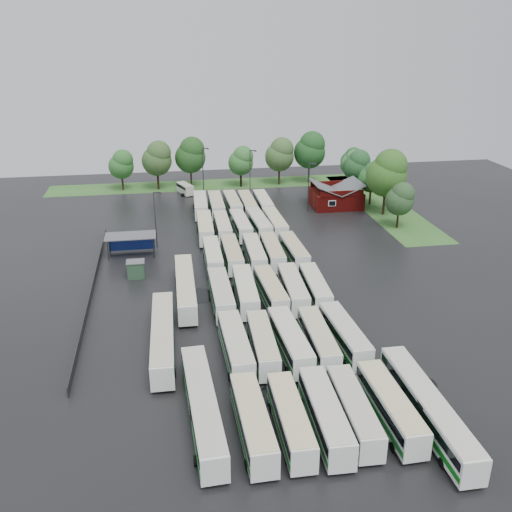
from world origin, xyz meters
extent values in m
plane|color=black|center=(0.00, 0.00, 0.00)|extent=(160.00, 160.00, 0.00)
cube|color=#670B09|center=(24.00, 42.80, 1.70)|extent=(10.00, 8.00, 3.40)
cube|color=#4C4F51|center=(21.50, 42.80, 4.30)|extent=(5.07, 8.60, 2.19)
cube|color=#4C4F51|center=(26.50, 42.80, 4.30)|extent=(5.07, 8.60, 2.19)
cube|color=#670B09|center=(24.00, 38.80, 3.90)|extent=(9.00, 0.20, 1.20)
cube|color=silver|center=(22.00, 38.75, 2.00)|extent=(1.60, 0.12, 1.20)
cylinder|color=#2D2D30|center=(-20.80, 20.00, 1.70)|extent=(0.16, 0.16, 3.40)
cylinder|color=#2D2D30|center=(-13.60, 20.00, 1.70)|extent=(0.16, 0.16, 3.40)
cylinder|color=#2D2D30|center=(-20.80, 23.20, 1.70)|extent=(0.16, 0.16, 3.40)
cylinder|color=#2D2D30|center=(-13.60, 23.20, 1.70)|extent=(0.16, 0.16, 3.40)
cube|color=#4C4F51|center=(-17.20, 21.60, 3.50)|extent=(8.20, 4.20, 0.15)
cube|color=navy|center=(-17.20, 23.50, 1.60)|extent=(7.60, 0.08, 2.60)
cube|color=#26452C|center=(-16.20, 12.60, 1.25)|extent=(2.50, 2.00, 2.50)
cube|color=#4C4F51|center=(-16.20, 12.60, 2.56)|extent=(2.70, 2.20, 0.12)
cube|color=#336525|center=(2.00, 64.80, 0.01)|extent=(80.00, 10.00, 0.01)
cube|color=#336525|center=(34.00, 42.80, 0.01)|extent=(10.00, 50.00, 0.01)
cube|color=#2D2D30|center=(-22.20, 8.00, 0.60)|extent=(0.10, 50.00, 1.20)
cube|color=silver|center=(-4.57, -26.04, 1.82)|extent=(2.71, 11.99, 2.74)
cube|color=black|center=(-4.57, -26.04, 2.36)|extent=(2.76, 11.51, 0.88)
cube|color=#0C6015|center=(-4.57, -26.04, 1.21)|extent=(2.75, 11.75, 0.60)
cube|color=#CBC28D|center=(-4.57, -26.04, 3.24)|extent=(2.60, 11.63, 0.12)
cylinder|color=black|center=(-4.57, -29.86, 0.45)|extent=(2.54, 0.96, 0.96)
cylinder|color=black|center=(-4.57, -22.21, 0.45)|extent=(2.54, 0.96, 0.96)
cube|color=silver|center=(-1.09, -26.17, 1.75)|extent=(2.50, 11.55, 2.64)
cube|color=black|center=(-1.09, -26.17, 2.28)|extent=(2.56, 11.09, 0.85)
cube|color=#146D23|center=(-1.09, -26.17, 1.17)|extent=(2.55, 11.32, 0.58)
cube|color=beige|center=(-1.09, -26.17, 3.12)|extent=(2.41, 11.20, 0.12)
cylinder|color=black|center=(-1.09, -29.86, 0.43)|extent=(2.45, 0.92, 0.92)
cylinder|color=black|center=(-1.09, -22.48, 0.43)|extent=(2.45, 0.92, 0.92)
cube|color=silver|center=(2.20, -26.16, 1.83)|extent=(2.81, 12.12, 2.76)
cube|color=black|center=(2.20, -26.16, 2.39)|extent=(2.86, 11.64, 0.88)
cube|color=#186527|center=(2.20, -26.16, 1.23)|extent=(2.85, 11.88, 0.61)
cube|color=beige|center=(2.20, -26.16, 3.27)|extent=(2.70, 11.76, 0.12)
cylinder|color=black|center=(2.20, -30.02, 0.45)|extent=(2.56, 0.96, 0.96)
cylinder|color=black|center=(2.20, -22.30, 0.45)|extent=(2.56, 0.96, 0.96)
cube|color=silver|center=(5.04, -25.88, 1.75)|extent=(2.74, 11.59, 2.64)
cube|color=black|center=(5.04, -25.88, 2.28)|extent=(2.79, 11.13, 0.85)
cube|color=#086714|center=(5.04, -25.88, 1.17)|extent=(2.78, 11.36, 0.58)
cube|color=#BCB59E|center=(5.04, -25.88, 3.12)|extent=(2.63, 11.24, 0.12)
cylinder|color=black|center=(5.04, -29.57, 0.43)|extent=(2.45, 0.92, 0.92)
cylinder|color=black|center=(5.04, -22.19, 0.43)|extent=(2.45, 0.92, 0.92)
cube|color=silver|center=(8.60, -25.97, 1.82)|extent=(2.75, 12.03, 2.74)
cube|color=black|center=(8.60, -25.97, 2.37)|extent=(2.80, 11.55, 0.88)
cube|color=#176926|center=(8.60, -25.97, 1.22)|extent=(2.80, 11.79, 0.60)
cube|color=beige|center=(8.60, -25.97, 3.24)|extent=(2.64, 11.66, 0.12)
cylinder|color=black|center=(8.60, -29.80, 0.45)|extent=(2.54, 0.96, 0.96)
cylinder|color=black|center=(8.60, -22.14, 0.45)|extent=(2.54, 0.96, 0.96)
cube|color=silver|center=(-4.42, -12.70, 1.84)|extent=(2.78, 12.16, 2.78)
cube|color=black|center=(-4.42, -12.70, 2.40)|extent=(2.83, 11.68, 0.89)
cube|color=#096316|center=(-4.42, -12.70, 1.23)|extent=(2.82, 11.92, 0.61)
cube|color=beige|center=(-4.42, -12.70, 3.28)|extent=(2.67, 11.80, 0.12)
cylinder|color=black|center=(-4.42, -16.58, 0.45)|extent=(2.57, 0.97, 0.97)
cylinder|color=black|center=(-4.42, -8.83, 0.45)|extent=(2.57, 0.97, 0.97)
cube|color=silver|center=(-1.30, -12.62, 1.75)|extent=(2.79, 11.60, 2.64)
cube|color=black|center=(-1.30, -12.62, 2.28)|extent=(2.83, 11.14, 0.85)
cube|color=#186121|center=(-1.30, -12.62, 1.17)|extent=(2.83, 11.37, 0.58)
cube|color=#C1B993|center=(-1.30, -12.62, 3.12)|extent=(2.68, 11.25, 0.12)
cylinder|color=black|center=(-1.30, -16.30, 0.43)|extent=(2.45, 0.92, 0.92)
cylinder|color=black|center=(-1.30, -8.93, 0.43)|extent=(2.45, 0.92, 0.92)
cube|color=silver|center=(1.89, -12.55, 1.83)|extent=(3.01, 12.13, 2.76)
cube|color=black|center=(1.89, -12.55, 2.38)|extent=(3.05, 11.65, 0.88)
cube|color=#13621E|center=(1.89, -12.55, 1.22)|extent=(3.05, 11.89, 0.61)
cube|color=beige|center=(1.89, -12.55, 3.26)|extent=(2.90, 11.76, 0.12)
cylinder|color=black|center=(1.89, -16.40, 0.45)|extent=(2.56, 0.96, 0.96)
cylinder|color=black|center=(1.89, -8.69, 0.45)|extent=(2.56, 0.96, 0.96)
cube|color=silver|center=(5.19, -12.64, 1.76)|extent=(2.65, 11.64, 2.66)
cube|color=black|center=(5.19, -12.64, 2.29)|extent=(2.70, 11.18, 0.85)
cube|color=#076A10|center=(5.19, -12.64, 1.18)|extent=(2.69, 11.41, 0.58)
cube|color=#BFBA8F|center=(5.19, -12.64, 3.14)|extent=(2.55, 11.29, 0.12)
cylinder|color=black|center=(5.19, -16.35, 0.43)|extent=(2.46, 0.93, 0.93)
cylinder|color=black|center=(5.19, -8.94, 0.43)|extent=(2.46, 0.93, 0.93)
cube|color=silver|center=(8.46, -12.17, 1.81)|extent=(3.04, 12.00, 2.73)
cube|color=black|center=(8.46, -12.17, 2.35)|extent=(3.08, 11.53, 0.87)
cube|color=#096012|center=(8.46, -12.17, 1.21)|extent=(3.08, 11.77, 0.60)
cube|color=beige|center=(8.46, -12.17, 3.22)|extent=(2.92, 11.64, 0.12)
cylinder|color=black|center=(8.46, -15.98, 0.45)|extent=(2.53, 0.95, 0.95)
cylinder|color=black|center=(8.46, -8.36, 0.45)|extent=(2.53, 0.95, 0.95)
cube|color=silver|center=(-4.60, 0.86, 1.84)|extent=(2.52, 12.09, 2.77)
cube|color=black|center=(-4.60, 0.86, 2.39)|extent=(2.58, 11.61, 0.89)
cube|color=#066817|center=(-4.60, 0.86, 1.23)|extent=(2.57, 11.85, 0.61)
cube|color=#BBB5A4|center=(-4.60, 0.86, 3.27)|extent=(2.42, 11.73, 0.12)
cylinder|color=black|center=(-4.60, -3.01, 0.45)|extent=(2.57, 0.97, 0.97)
cylinder|color=black|center=(-4.60, 4.73, 0.45)|extent=(2.57, 0.97, 0.97)
cube|color=silver|center=(-1.24, 1.27, 1.84)|extent=(3.00, 12.21, 2.78)
cube|color=black|center=(-1.24, 1.27, 2.40)|extent=(3.04, 11.72, 0.89)
cube|color=#146E1E|center=(-1.24, 1.27, 1.23)|extent=(3.04, 11.97, 0.61)
cube|color=beige|center=(-1.24, 1.27, 3.28)|extent=(2.88, 11.84, 0.12)
cylinder|color=black|center=(-1.24, -2.61, 0.45)|extent=(2.57, 0.97, 0.97)
cylinder|color=black|center=(-1.24, 5.14, 0.45)|extent=(2.57, 0.97, 0.97)
cube|color=silver|center=(2.20, 1.04, 1.77)|extent=(2.94, 11.74, 2.67)
cube|color=black|center=(2.20, 1.04, 2.30)|extent=(2.98, 11.28, 0.85)
cube|color=#1A7125|center=(2.20, 1.04, 1.18)|extent=(2.98, 11.51, 0.59)
cube|color=#C3B687|center=(2.20, 1.04, 3.15)|extent=(2.83, 11.39, 0.12)
cylinder|color=black|center=(2.20, -2.69, 0.44)|extent=(2.47, 0.93, 0.93)
cylinder|color=black|center=(2.20, 4.76, 0.44)|extent=(2.47, 0.93, 0.93)
cube|color=silver|center=(5.31, 0.99, 1.82)|extent=(3.00, 12.06, 2.74)
cube|color=black|center=(5.31, 0.99, 2.37)|extent=(3.04, 11.58, 0.88)
cube|color=#0B6516|center=(5.31, 0.99, 1.22)|extent=(3.04, 11.82, 0.60)
cube|color=beige|center=(5.31, 0.99, 3.24)|extent=(2.89, 11.69, 0.12)
cylinder|color=black|center=(5.31, -2.84, 0.45)|extent=(2.54, 0.96, 0.96)
cylinder|color=black|center=(5.31, 4.82, 0.45)|extent=(2.54, 0.96, 0.96)
cube|color=silver|center=(8.43, 1.08, 1.75)|extent=(2.92, 11.62, 2.64)
cube|color=black|center=(8.43, 1.08, 2.28)|extent=(2.95, 11.16, 0.85)
cube|color=#186820|center=(8.43, 1.08, 1.17)|extent=(2.95, 11.39, 0.58)
cube|color=beige|center=(8.43, 1.08, 3.12)|extent=(2.80, 11.27, 0.12)
cylinder|color=black|center=(8.43, -2.61, 0.43)|extent=(2.45, 0.92, 0.92)
cylinder|color=black|center=(8.43, 4.77, 0.43)|extent=(2.45, 0.92, 0.92)
cube|color=silver|center=(-4.40, 14.70, 1.76)|extent=(2.56, 11.60, 2.65)
cube|color=black|center=(-4.40, 14.70, 2.29)|extent=(2.62, 11.14, 0.85)
cube|color=#146522|center=(-4.40, 14.70, 1.18)|extent=(2.61, 11.37, 0.58)
cube|color=beige|center=(-4.40, 14.70, 3.13)|extent=(2.46, 11.25, 0.12)
cylinder|color=black|center=(-4.40, 11.00, 0.43)|extent=(2.46, 0.93, 0.93)
cylinder|color=black|center=(-4.40, 18.40, 0.43)|extent=(2.46, 0.93, 0.93)
cube|color=silver|center=(-1.37, 15.06, 1.78)|extent=(2.52, 11.74, 2.69)
cube|color=black|center=(-1.37, 15.06, 2.32)|extent=(2.58, 11.27, 0.86)
cube|color=#0C671C|center=(-1.37, 15.06, 1.19)|extent=(2.57, 11.51, 0.59)
cube|color=tan|center=(-1.37, 15.06, 3.18)|extent=(2.42, 11.39, 0.12)
cylinder|color=black|center=(-1.37, 11.30, 0.44)|extent=(2.49, 0.94, 0.94)
cylinder|color=black|center=(-1.37, 18.81, 0.44)|extent=(2.49, 0.94, 0.94)
cube|color=silver|center=(2.19, 14.80, 1.78)|extent=(2.72, 11.77, 2.68)
cube|color=black|center=(2.19, 14.80, 2.32)|extent=(2.77, 11.30, 0.86)
cube|color=#096117|center=(2.19, 14.80, 1.19)|extent=(2.76, 11.53, 0.59)
cube|color=beige|center=(2.19, 14.80, 3.17)|extent=(2.62, 11.41, 0.12)
cylinder|color=black|center=(2.19, 11.05, 0.44)|extent=(2.49, 0.94, 0.94)
cylinder|color=black|center=(2.19, 18.55, 0.44)|extent=(2.49, 0.94, 0.94)
cube|color=silver|center=(5.16, 15.07, 1.77)|extent=(2.73, 11.72, 2.67)
cube|color=black|center=(5.16, 15.07, 2.31)|extent=(2.78, 11.25, 0.85)
cube|color=#076919|center=(5.16, 15.07, 1.18)|extent=(2.78, 11.48, 0.59)
cube|color=tan|center=(5.16, 15.07, 3.16)|extent=(2.63, 11.36, 0.12)
cylinder|color=black|center=(5.16, 11.34, 0.44)|extent=(2.48, 0.93, 0.93)
cylinder|color=black|center=(5.16, 18.80, 0.44)|extent=(2.48, 0.93, 0.93)
cube|color=silver|center=(8.56, 14.76, 1.77)|extent=(2.69, 11.70, 2.67)
cube|color=black|center=(8.56, 14.76, 2.30)|extent=(2.74, 11.23, 0.85)
cube|color=#15691D|center=(8.56, 14.76, 1.18)|extent=(2.73, 11.47, 0.59)
cube|color=tan|center=(8.56, 14.76, 3.15)|extent=(2.59, 11.35, 0.12)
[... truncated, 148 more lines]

